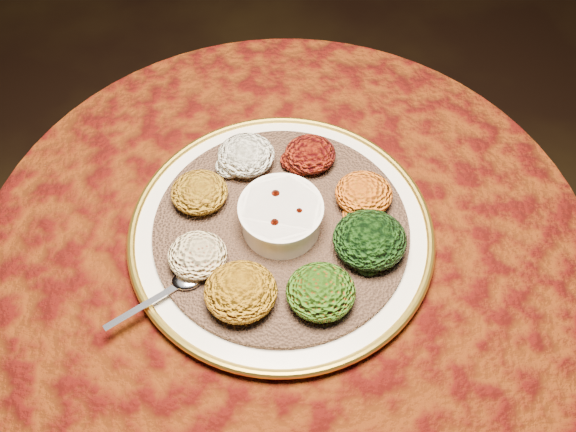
{
  "coord_description": "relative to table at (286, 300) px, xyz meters",
  "views": [
    {
      "loc": [
        -0.02,
        -0.52,
        1.57
      ],
      "look_at": [
        0.0,
        0.04,
        0.76
      ],
      "focal_mm": 40.0,
      "sensor_mm": 36.0,
      "label": 1
    }
  ],
  "objects": [
    {
      "name": "table",
      "position": [
        0.0,
        0.0,
        0.0
      ],
      "size": [
        0.96,
        0.96,
        0.73
      ],
      "color": "black",
      "rests_on": "ground"
    },
    {
      "name": "platter",
      "position": [
        -0.01,
        0.02,
        0.19
      ],
      "size": [
        0.48,
        0.48,
        0.02
      ],
      "rotation": [
        0.0,
        0.0,
        -0.07
      ],
      "color": "white",
      "rests_on": "table"
    },
    {
      "name": "injera",
      "position": [
        -0.01,
        0.02,
        0.2
      ],
      "size": [
        0.43,
        0.43,
        0.01
      ],
      "primitive_type": "cylinder",
      "rotation": [
        0.0,
        0.0,
        0.11
      ],
      "color": "brown",
      "rests_on": "platter"
    },
    {
      "name": "stew_bowl",
      "position": [
        -0.01,
        0.02,
        0.24
      ],
      "size": [
        0.13,
        0.13,
        0.05
      ],
      "color": "white",
      "rests_on": "injera"
    },
    {
      "name": "spoon",
      "position": [
        -0.16,
        -0.08,
        0.21
      ],
      "size": [
        0.13,
        0.09,
        0.01
      ],
      "rotation": [
        0.0,
        0.0,
        -2.57
      ],
      "color": "silver",
      "rests_on": "injera"
    },
    {
      "name": "portion_ayib",
      "position": [
        -0.06,
        0.14,
        0.23
      ],
      "size": [
        0.09,
        0.09,
        0.04
      ],
      "primitive_type": "ellipsoid",
      "color": "white",
      "rests_on": "injera"
    },
    {
      "name": "portion_kitfo",
      "position": [
        0.05,
        0.14,
        0.23
      ],
      "size": [
        0.08,
        0.08,
        0.04
      ],
      "primitive_type": "ellipsoid",
      "color": "black",
      "rests_on": "injera"
    },
    {
      "name": "portion_tikil",
      "position": [
        0.12,
        0.06,
        0.23
      ],
      "size": [
        0.09,
        0.08,
        0.04
      ],
      "primitive_type": "ellipsoid",
      "color": "#B2730E",
      "rests_on": "injera"
    },
    {
      "name": "portion_gomen",
      "position": [
        0.12,
        -0.03,
        0.23
      ],
      "size": [
        0.11,
        0.1,
        0.05
      ],
      "primitive_type": "ellipsoid",
      "color": "black",
      "rests_on": "injera"
    },
    {
      "name": "portion_mixveg",
      "position": [
        0.04,
        -0.11,
        0.23
      ],
      "size": [
        0.1,
        0.09,
        0.05
      ],
      "primitive_type": "ellipsoid",
      "color": "#8F2709",
      "rests_on": "injera"
    },
    {
      "name": "portion_kik",
      "position": [
        -0.07,
        -0.1,
        0.23
      ],
      "size": [
        0.1,
        0.1,
        0.05
      ],
      "primitive_type": "ellipsoid",
      "color": "#A56E0E",
      "rests_on": "injera"
    },
    {
      "name": "portion_timatim",
      "position": [
        -0.13,
        -0.04,
        0.23
      ],
      "size": [
        0.09,
        0.08,
        0.04
      ],
      "primitive_type": "ellipsoid",
      "color": "maroon",
      "rests_on": "injera"
    },
    {
      "name": "portion_shiro",
      "position": [
        -0.13,
        0.07,
        0.23
      ],
      "size": [
        0.09,
        0.08,
        0.04
      ],
      "primitive_type": "ellipsoid",
      "color": "#9A6C12",
      "rests_on": "injera"
    }
  ]
}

